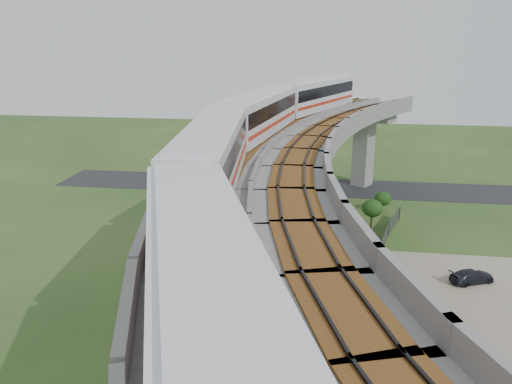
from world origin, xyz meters
TOP-DOWN VIEW (x-y plane):
  - ground at (0.00, 0.00)m, footprint 160.00×160.00m
  - dirt_lot at (14.00, -2.00)m, footprint 18.00×26.00m
  - asphalt_road at (0.00, 30.00)m, footprint 60.00×8.00m
  - viaduct at (3.84, 0.00)m, footprint 19.58×73.98m
  - metro_train at (0.37, 1.53)m, footprint 11.30×61.32m
  - fence at (9.75, 0.00)m, footprint 3.87×38.73m
  - tree_0 at (10.66, 21.43)m, footprint 1.84×1.84m
  - tree_1 at (9.10, 16.40)m, footprint 2.06×2.06m
  - tree_2 at (7.12, 11.20)m, footprint 1.95×1.95m
  - tree_3 at (7.00, 8.22)m, footprint 1.96×1.96m
  - tree_4 at (6.80, 1.11)m, footprint 2.99×2.99m
  - tree_5 at (6.41, -4.51)m, footprint 3.10×3.10m
  - car_dark at (15.95, 5.81)m, footprint 3.84×2.76m

SIDE VIEW (x-z plane):
  - ground at x=0.00m, z-range 0.00..0.00m
  - asphalt_road at x=0.00m, z-range 0.00..0.03m
  - dirt_lot at x=14.00m, z-range 0.00..0.04m
  - car_dark at x=15.95m, z-range 0.04..1.07m
  - fence at x=9.75m, z-range 0.00..1.50m
  - tree_0 at x=10.66m, z-range 0.39..2.75m
  - tree_3 at x=7.00m, z-range 0.56..3.36m
  - tree_4 at x=6.80m, z-range 0.34..3.58m
  - tree_1 at x=9.10m, z-range 0.64..3.68m
  - tree_2 at x=7.12m, z-range 0.70..3.79m
  - tree_5 at x=6.41m, z-range 0.59..4.41m
  - viaduct at x=3.84m, z-range 3.35..14.75m
  - metro_train at x=0.37m, z-range 10.49..14.13m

